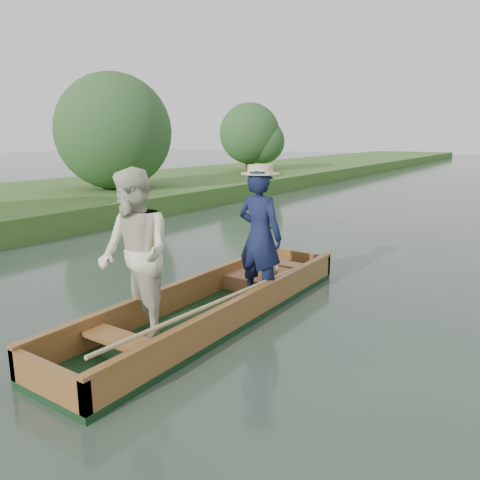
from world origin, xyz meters
The scene contains 3 objects.
ground centered at (0.00, 0.00, 0.00)m, with size 120.00×120.00×0.00m, color #283D30.
trees_far centered at (-1.49, 10.65, 2.37)m, with size 22.85×12.93×4.39m.
punt centered at (-0.09, -0.27, 0.75)m, with size 1.47×5.00×2.03m.
Camera 1 is at (3.54, -4.64, 2.37)m, focal length 35.00 mm.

